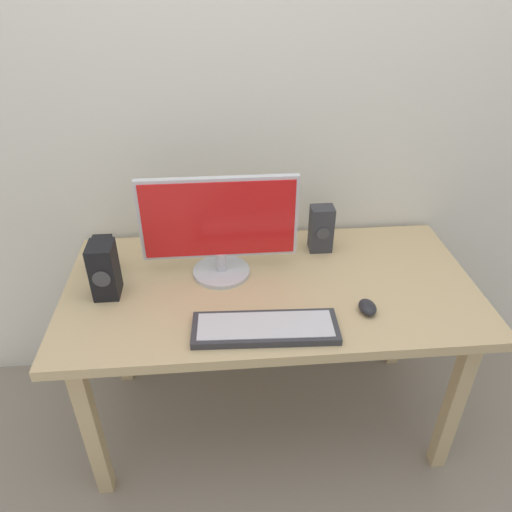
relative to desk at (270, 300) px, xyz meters
name	(u,v)px	position (x,y,z in m)	size (l,w,h in m)	color
ground_plane	(268,414)	(0.00, 0.00, -0.63)	(6.00, 6.00, 0.00)	gray
wall_back	(261,24)	(0.00, 0.41, 0.87)	(2.74, 0.04, 3.00)	silver
desk	(270,300)	(0.00, 0.00, 0.00)	(1.46, 0.74, 0.71)	tan
monitor	(219,226)	(-0.17, 0.09, 0.27)	(0.55, 0.21, 0.38)	silver
keyboard_primary	(265,328)	(-0.04, -0.25, 0.09)	(0.46, 0.17, 0.03)	#333338
mouse	(367,307)	(0.30, -0.18, 0.09)	(0.06, 0.08, 0.03)	#232328
speaker_right	(321,229)	(0.22, 0.22, 0.17)	(0.09, 0.08, 0.18)	#333338
speaker_left	(104,270)	(-0.56, -0.01, 0.17)	(0.08, 0.10, 0.20)	black
audio_controller	(104,254)	(-0.60, 0.14, 0.14)	(0.07, 0.07, 0.14)	black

